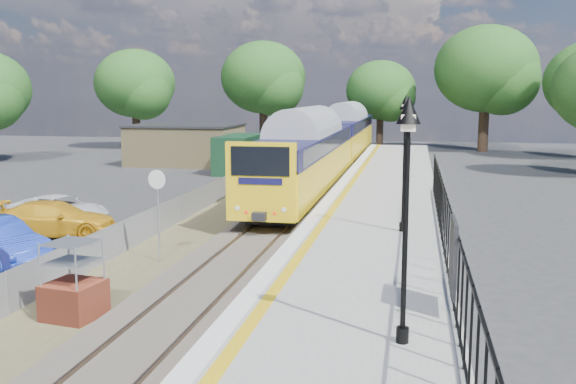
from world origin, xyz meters
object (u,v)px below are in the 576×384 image
(train, at_px, (331,140))
(speed_sign, at_px, (158,199))
(brick_plinth, at_px, (73,282))
(car_yellow, at_px, (55,219))
(car_white, at_px, (59,210))
(victorian_lamp_north, at_px, (405,131))
(victorian_lamp_south, at_px, (407,163))

(train, height_order, speed_sign, train)
(train, height_order, brick_plinth, train)
(brick_plinth, height_order, car_yellow, brick_plinth)
(brick_plinth, bearing_deg, car_white, 122.21)
(car_white, bearing_deg, speed_sign, -119.25)
(speed_sign, bearing_deg, victorian_lamp_north, 25.95)
(victorian_lamp_south, distance_m, brick_plinth, 8.94)
(victorian_lamp_north, height_order, car_white, victorian_lamp_north)
(victorian_lamp_north, xyz_separation_m, brick_plinth, (-7.80, -7.82, -3.34))
(car_yellow, height_order, car_white, car_yellow)
(speed_sign, xyz_separation_m, car_yellow, (-5.56, 3.05, -1.46))
(victorian_lamp_north, distance_m, car_yellow, 13.86)
(victorian_lamp_south, bearing_deg, speed_sign, 136.58)
(speed_sign, relative_size, car_white, 0.71)
(brick_plinth, height_order, car_white, brick_plinth)
(victorian_lamp_south, bearing_deg, car_yellow, 141.94)
(victorian_lamp_south, relative_size, train, 0.11)
(victorian_lamp_south, bearing_deg, train, 99.80)
(victorian_lamp_north, relative_size, car_white, 1.05)
(speed_sign, distance_m, car_white, 8.68)
(car_yellow, bearing_deg, speed_sign, -130.20)
(train, distance_m, brick_plinth, 29.81)
(brick_plinth, xyz_separation_m, speed_sign, (0.00, 5.39, 1.18))
(victorian_lamp_south, distance_m, speed_sign, 11.22)
(victorian_lamp_north, distance_m, brick_plinth, 11.54)
(victorian_lamp_north, height_order, train, victorian_lamp_north)
(brick_plinth, bearing_deg, train, 85.18)
(victorian_lamp_north, bearing_deg, speed_sign, -162.70)
(victorian_lamp_north, distance_m, car_white, 15.25)
(car_white, bearing_deg, train, -16.98)
(train, xyz_separation_m, car_yellow, (-8.06, -21.24, -1.66))
(victorian_lamp_north, xyz_separation_m, car_white, (-14.52, 2.85, -3.69))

